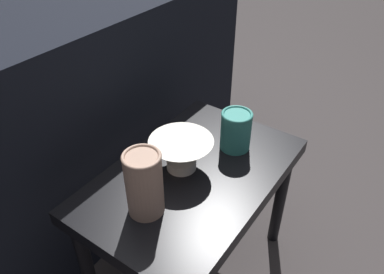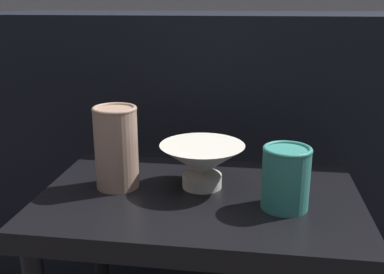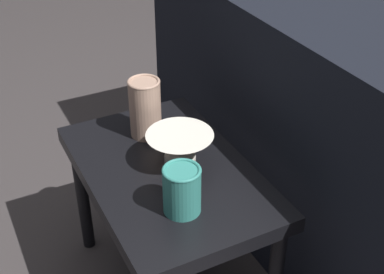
# 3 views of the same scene
# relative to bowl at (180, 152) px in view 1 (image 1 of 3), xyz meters

# --- Properties ---
(ground_plane) EXTENTS (8.00, 8.00, 0.00)m
(ground_plane) POSITION_rel_bowl_xyz_m (0.00, -0.04, -0.47)
(ground_plane) COLOR #383333
(table) EXTENTS (0.60, 0.38, 0.42)m
(table) POSITION_rel_bowl_xyz_m (0.00, -0.04, -0.11)
(table) COLOR black
(table) RESTS_ON ground_plane
(couch_backdrop) EXTENTS (1.37, 0.50, 0.74)m
(couch_backdrop) POSITION_rel_bowl_xyz_m (0.00, 0.49, -0.10)
(couch_backdrop) COLOR black
(couch_backdrop) RESTS_ON ground_plane
(bowl) EXTENTS (0.16, 0.16, 0.09)m
(bowl) POSITION_rel_bowl_xyz_m (0.00, 0.00, 0.00)
(bowl) COLOR silver
(bowl) RESTS_ON table
(vase_textured_left) EXTENTS (0.08, 0.08, 0.16)m
(vase_textured_left) POSITION_rel_bowl_xyz_m (-0.16, -0.02, 0.03)
(vase_textured_left) COLOR tan
(vase_textured_left) RESTS_ON table
(vase_colorful_right) EXTENTS (0.08, 0.08, 0.11)m
(vase_colorful_right) POSITION_rel_bowl_xyz_m (0.16, -0.07, 0.01)
(vase_colorful_right) COLOR teal
(vase_colorful_right) RESTS_ON table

